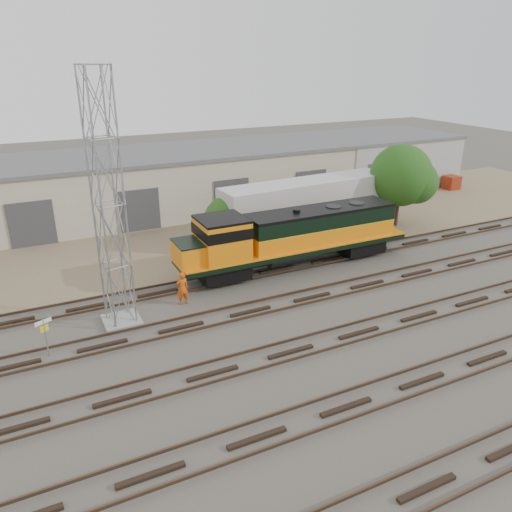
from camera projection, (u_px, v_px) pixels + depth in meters
name	position (u px, v px, depth m)	size (l,w,h in m)	color
ground	(326.00, 309.00, 27.99)	(140.00, 140.00, 0.00)	#47423A
dirt_strip	(224.00, 230.00, 40.49)	(80.00, 16.00, 0.02)	#726047
tracks	(359.00, 333.00, 25.46)	(80.00, 20.40, 0.28)	black
warehouse	(191.00, 178.00, 46.17)	(58.40, 10.40, 5.30)	beige
locomotive	(292.00, 236.00, 32.61)	(16.23, 2.85, 3.90)	black
signal_tower	(109.00, 209.00, 24.27)	(1.90, 1.90, 12.89)	gray
sign_post	(45.00, 331.00, 23.14)	(0.75, 0.35, 1.96)	gray
worker	(182.00, 288.00, 28.23)	(0.71, 0.47, 1.95)	#D34B0B
semi_trailer	(311.00, 201.00, 38.68)	(14.39, 3.81, 4.38)	#BDBDBD
dumpster_blue	(409.00, 185.00, 51.49)	(1.60, 1.50, 1.50)	#162698
dumpster_red	(451.00, 183.00, 52.81)	(1.50, 1.40, 1.40)	maroon
tree_mid	(236.00, 225.00, 36.37)	(4.44, 4.23, 4.23)	#382619
tree_east	(405.00, 177.00, 40.15)	(5.24, 4.99, 6.73)	#382619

